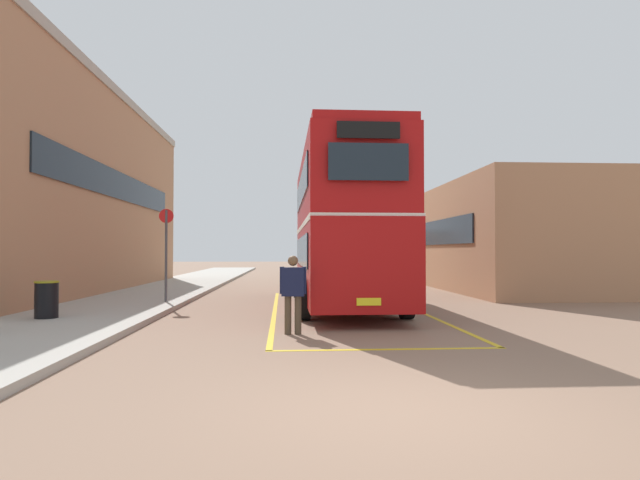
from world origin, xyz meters
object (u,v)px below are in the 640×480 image
object	(u,v)px
single_deck_bus	(345,252)
pedestrian_boarding	(293,289)
litter_bin	(47,299)
double_decker_bus	(342,225)
bus_stop_sign	(166,246)

from	to	relation	value
single_deck_bus	pedestrian_boarding	xyz separation A→B (m)	(-3.82, -25.95, -0.72)
pedestrian_boarding	litter_bin	bearing A→B (deg)	162.09
double_decker_bus	pedestrian_boarding	xyz separation A→B (m)	(-1.55, -5.45, -1.59)
double_decker_bus	single_deck_bus	world-z (taller)	double_decker_bus
single_deck_bus	bus_stop_sign	distance (m)	21.60
double_decker_bus	bus_stop_sign	xyz separation A→B (m)	(-5.44, 0.33, -0.65)
double_decker_bus	bus_stop_sign	world-z (taller)	double_decker_bus
litter_bin	bus_stop_sign	distance (m)	4.52
single_deck_bus	litter_bin	world-z (taller)	single_deck_bus
double_decker_bus	bus_stop_sign	size ratio (longest dim) A/B	3.62
single_deck_bus	litter_bin	bearing A→B (deg)	-111.62
single_deck_bus	double_decker_bus	bearing A→B (deg)	-96.34
double_decker_bus	pedestrian_boarding	distance (m)	5.89
pedestrian_boarding	double_decker_bus	bearing A→B (deg)	74.18
double_decker_bus	pedestrian_boarding	size ratio (longest dim) A/B	6.49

